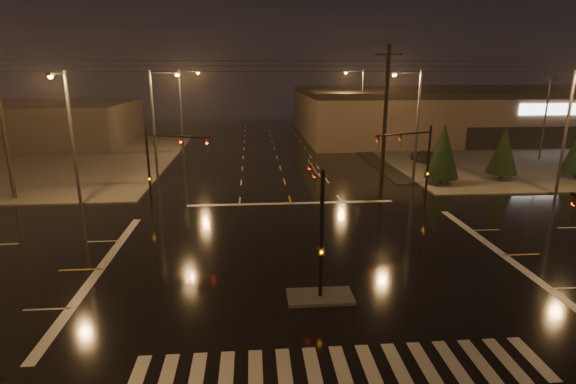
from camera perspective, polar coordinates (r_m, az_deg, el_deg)
name	(u,v)px	position (r m, az deg, el deg)	size (l,w,h in m)	color
ground	(309,262)	(24.62, 2.69, -8.86)	(140.00, 140.00, 0.00)	black
sidewalk_ne	(519,153)	(62.60, 27.27, 4.44)	(36.00, 36.00, 0.12)	#4C4A44
sidewalk_nw	(13,161)	(59.69, -31.58, 3.41)	(36.00, 36.00, 0.12)	#4C4A44
median_island	(320,297)	(21.04, 4.10, -13.12)	(3.00, 1.60, 0.15)	#4C4A44
crosswalk	(342,368)	(16.93, 6.83, -21.36)	(15.00, 2.60, 0.01)	beige
stop_bar_far	(291,203)	(34.88, 0.40, -1.44)	(16.00, 0.50, 0.01)	beige
parking_lot	(568,155)	(63.78, 32.02, 3.96)	(50.00, 24.00, 0.08)	black
retail_building	(494,110)	(78.35, 24.68, 9.42)	(60.20, 28.30, 7.20)	brown
commercial_block	(16,124)	(72.17, -31.28, 7.37)	(30.00, 18.00, 5.60)	#403A38
signal_mast_median	(319,214)	(20.43, 3.91, -2.77)	(0.25, 4.59, 6.00)	black
signal_mast_ne	(418,156)	(35.28, 16.15, 4.47)	(4.84, 1.86, 6.00)	black
signal_mast_nw	(161,160)	(33.64, -15.83, 3.99)	(4.84, 1.86, 6.00)	black
streetlight_1	(157,120)	(41.31, -16.32, 8.80)	(2.77, 0.32, 10.00)	#38383A
streetlight_2	(183,105)	(57.02, -13.18, 10.66)	(2.77, 0.32, 10.00)	#38383A
streetlight_3	(414,120)	(41.02, 15.72, 8.80)	(2.77, 0.32, 10.00)	#38383A
streetlight_4	(360,103)	(60.11, 9.12, 11.09)	(2.77, 0.32, 10.00)	#38383A
streetlight_5	(70,131)	(36.15, -25.98, 7.01)	(0.32, 2.77, 10.00)	#38383A
streetlight_6	(570,125)	(41.95, 32.16, 7.17)	(0.32, 2.77, 10.00)	#38383A
utility_pole_0	(2,122)	(41.14, -32.52, 7.46)	(2.20, 0.32, 12.00)	black
utility_pole_1	(385,119)	(38.09, 12.24, 9.05)	(2.20, 0.32, 12.00)	black
conifer_0	(443,151)	(42.19, 19.10, 4.94)	(3.03, 3.03, 5.44)	black
conifer_1	(504,150)	(45.99, 25.70, 4.79)	(2.75, 2.75, 5.00)	black
car_parked	(428,157)	(51.67, 17.35, 4.20)	(1.67, 4.16, 1.42)	black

